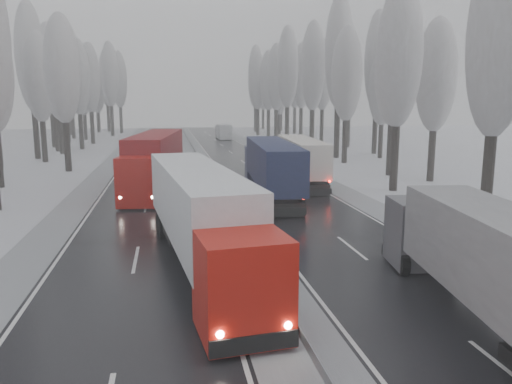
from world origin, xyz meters
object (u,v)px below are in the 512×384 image
object	(u,v)px
box_truck_distant	(223,132)
truck_red_white	(201,213)
truck_grey_tarp	(501,267)
truck_red_red	(155,158)
truck_cream_box	(299,157)
truck_blue_box	(271,165)

from	to	relation	value
box_truck_distant	truck_red_white	distance (m)	75.68
truck_grey_tarp	truck_red_red	xyz separation A→B (m)	(-10.91, 28.47, 0.38)
truck_cream_box	truck_red_white	xyz separation A→B (m)	(-10.26, -22.23, 0.19)
truck_cream_box	truck_red_red	bearing A→B (deg)	-167.36
truck_cream_box	truck_red_red	xyz separation A→B (m)	(-12.67, -1.78, 0.35)
truck_cream_box	box_truck_distant	xyz separation A→B (m)	(-0.95, 52.87, -0.86)
truck_grey_tarp	truck_red_red	distance (m)	30.49
box_truck_distant	truck_red_white	bearing A→B (deg)	-97.76
truck_grey_tarp	truck_cream_box	bearing A→B (deg)	94.33
truck_blue_box	truck_cream_box	xyz separation A→B (m)	(3.95, 6.44, -0.16)
truck_grey_tarp	truck_red_white	bearing A→B (deg)	144.32
truck_cream_box	box_truck_distant	bearing A→B (deg)	95.67
truck_red_white	truck_grey_tarp	bearing A→B (deg)	-49.98
truck_blue_box	box_truck_distant	world-z (taller)	truck_blue_box
box_truck_distant	truck_red_white	world-z (taller)	truck_red_white
truck_red_red	truck_grey_tarp	bearing A→B (deg)	-61.48
truck_cream_box	truck_red_white	distance (m)	24.48
truck_cream_box	truck_red_red	world-z (taller)	truck_red_red
box_truck_distant	truck_red_red	world-z (taller)	truck_red_red
truck_grey_tarp	truck_red_red	bearing A→B (deg)	118.62
truck_grey_tarp	truck_cream_box	xyz separation A→B (m)	(1.76, 30.25, 0.03)
truck_grey_tarp	truck_blue_box	world-z (taller)	truck_blue_box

